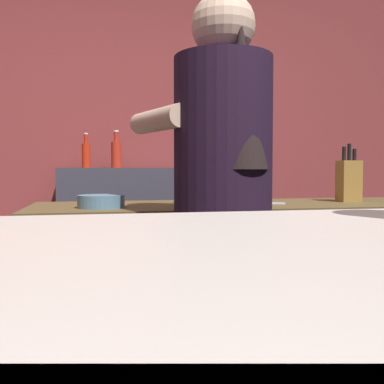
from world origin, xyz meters
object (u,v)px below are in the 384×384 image
bottle_vinegar (116,153)px  bottle_soy (86,154)px  bartender (224,199)px  mixing_bowl (101,201)px  chefs_knife (258,203)px  knife_block (349,180)px

bottle_vinegar → bottle_soy: bearing=175.9°
bartender → mixing_bowl: bartender is taller
bartender → chefs_knife: 0.49m
bartender → chefs_knife: (0.28, 0.41, -0.05)m
knife_block → bottle_vinegar: bearing=130.5°
chefs_knife → bottle_soy: bearing=130.3°
knife_block → bottle_vinegar: 1.66m
bottle_vinegar → bartender: bearing=-79.8°
chefs_knife → bottle_vinegar: 1.46m
chefs_knife → bottle_vinegar: size_ratio=0.89×
mixing_bowl → bottle_soy: bearing=94.2°
knife_block → chefs_knife: bearing=-173.2°
mixing_bowl → bottle_soy: (-0.10, 1.38, 0.24)m
mixing_bowl → bottle_vinegar: bearing=85.4°
chefs_knife → knife_block: bearing=16.2°
mixing_bowl → bartender: bearing=-40.2°
bartender → bottle_vinegar: 1.76m
bartender → mixing_bowl: 0.55m
bartender → bottle_soy: 1.82m
bottle_vinegar → knife_block: bearing=-49.5°
knife_block → bottle_vinegar: bottle_vinegar is taller
bottle_vinegar → bottle_soy: 0.21m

